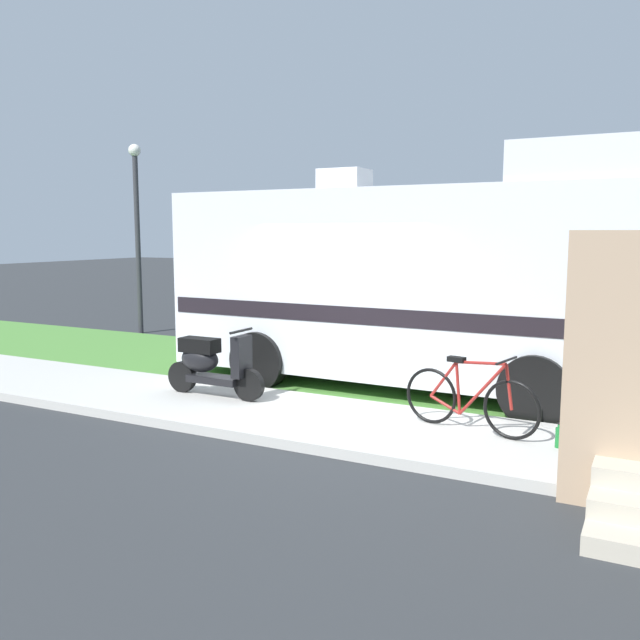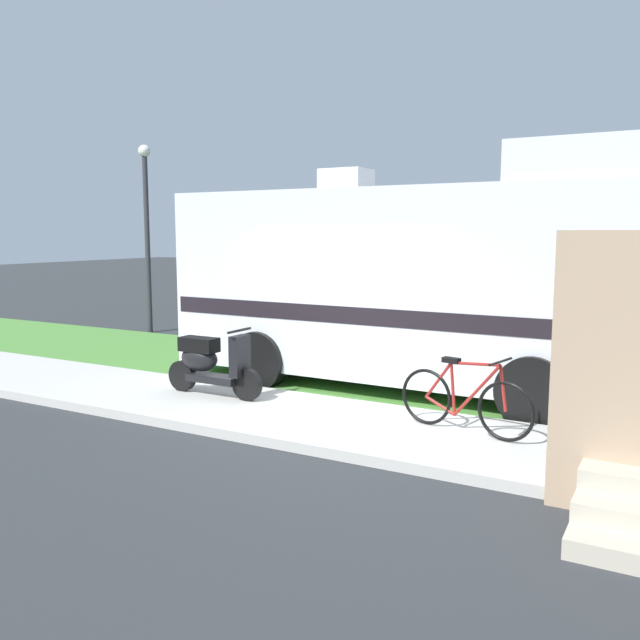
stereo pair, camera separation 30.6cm
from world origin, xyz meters
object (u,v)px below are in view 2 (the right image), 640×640
at_px(bicycle, 464,400).
at_px(street_lamp_post, 147,221).
at_px(scooter, 210,363).
at_px(bottle_spare, 552,439).
at_px(pickup_truck_near, 464,300).
at_px(motorhome_rv, 414,281).

height_order(bicycle, street_lamp_post, street_lamp_post).
distance_m(bicycle, street_lamp_post, 10.35).
relative_size(scooter, bottle_spare, 5.85).
relative_size(bicycle, pickup_truck_near, 0.30).
bearing_deg(bicycle, motorhome_rv, 124.15).
xyz_separation_m(scooter, pickup_truck_near, (1.56, 6.69, 0.37)).
xyz_separation_m(scooter, bicycle, (3.62, 0.00, -0.08)).
xyz_separation_m(pickup_truck_near, bottle_spare, (3.06, -6.84, -0.71)).
xyz_separation_m(motorhome_rv, bicycle, (1.46, -2.16, -1.17)).
bearing_deg(pickup_truck_near, street_lamp_post, -162.98).
distance_m(motorhome_rv, bottle_spare, 3.66).
bearing_deg(bottle_spare, bicycle, 171.24).
height_order(motorhome_rv, bottle_spare, motorhome_rv).
xyz_separation_m(scooter, street_lamp_post, (-5.42, 4.56, 2.07)).
bearing_deg(motorhome_rv, bottle_spare, -43.22).
bearing_deg(pickup_truck_near, motorhome_rv, -82.43).
bearing_deg(scooter, street_lamp_post, 139.96).
relative_size(scooter, pickup_truck_near, 0.28).
bearing_deg(bottle_spare, pickup_truck_near, 114.11).
bearing_deg(street_lamp_post, scooter, -40.04).
bearing_deg(bicycle, scooter, -179.94).
xyz_separation_m(motorhome_rv, bottle_spare, (2.46, -2.31, -1.43)).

